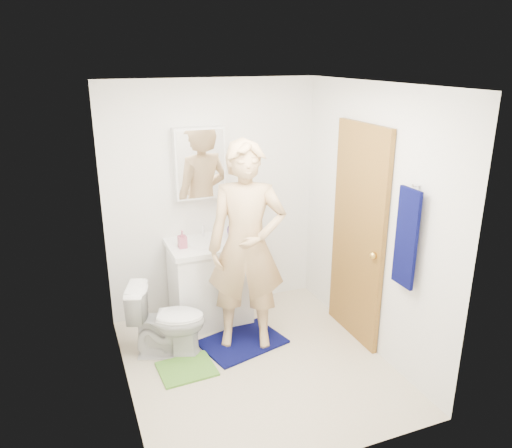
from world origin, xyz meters
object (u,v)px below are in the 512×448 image
Objects in this scene: toilet at (168,320)px; toothbrush_cup at (234,232)px; man at (247,247)px; vanity_cabinet at (210,284)px; medicine_cabinet at (199,163)px; towel at (406,238)px; soap_dispenser at (182,239)px.

toilet is 1.12m from toothbrush_cup.
toothbrush_cup is 0.07× the size of man.
vanity_cabinet is 1.22m from medicine_cabinet.
medicine_cabinet is 0.87× the size of towel.
towel is 2.07m from soap_dispenser.
toilet is 3.95× the size of soap_dispenser.
towel reaches higher than vanity_cabinet.
medicine_cabinet is at bearing 124.61° from towel.
soap_dispenser is 0.70m from man.
medicine_cabinet is at bearing 44.87° from soap_dispenser.
towel is at bearing -44.94° from soap_dispenser.
toothbrush_cup is at bearing 10.56° from soap_dispenser.
toilet is 0.36× the size of man.
toilet is 0.77m from soap_dispenser.
man reaches higher than vanity_cabinet.
toothbrush_cup is (0.29, 0.06, 0.50)m from vanity_cabinet.
toothbrush_cup is at bearing -29.46° from medicine_cabinet.
towel is at bearing -101.81° from toilet.
towel reaches higher than toilet.
vanity_cabinet is at bearing -167.75° from toothbrush_cup.
medicine_cabinet is (0.00, 0.22, 1.20)m from vanity_cabinet.
man is at bearing -76.22° from medicine_cabinet.
toilet is (-0.53, -0.68, -1.26)m from medicine_cabinet.
man is (0.46, -0.52, 0.04)m from soap_dispenser.
soap_dispenser is 0.09× the size of man.
vanity_cabinet is 0.70m from toilet.
vanity_cabinet is 0.58m from toothbrush_cup.
vanity_cabinet is 0.60m from soap_dispenser.
medicine_cabinet is at bearing 90.00° from vanity_cabinet.
medicine_cabinet reaches higher than vanity_cabinet.
medicine_cabinet reaches higher than toilet.
soap_dispenser is 0.57m from toothbrush_cup.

